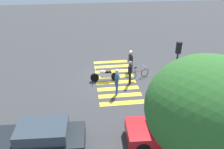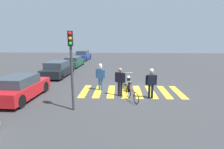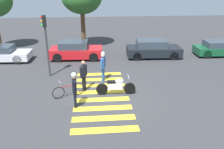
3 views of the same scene
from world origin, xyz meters
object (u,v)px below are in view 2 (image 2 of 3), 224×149
leaning_bicycle (132,94)px  police_motorcycle (129,82)px  traffic_light_pole (71,58)px  car_blue_hatchback (83,56)px  officer_on_foot (151,81)px  car_green_compact (74,62)px  car_red_convertible (20,88)px  officer_by_motorcycle (120,80)px  pedestrian_bystander (101,75)px  car_black_suv (58,69)px

leaning_bicycle → police_motorcycle: bearing=1.6°
traffic_light_pole → car_blue_hatchback: bearing=9.9°
officer_on_foot → car_green_compact: bearing=33.2°
car_red_convertible → officer_by_motorcycle: bearing=-82.5°
pedestrian_bystander → car_blue_hatchback: (16.26, 4.46, -0.38)m
police_motorcycle → car_red_convertible: 7.01m
car_red_convertible → traffic_light_pole: bearing=-113.4°
car_black_suv → car_green_compact: (5.67, -0.06, -0.08)m
car_green_compact → traffic_light_pole: traffic_light_pole is taller
officer_by_motorcycle → car_black_suv: (5.45, 5.76, -0.35)m
police_motorcycle → traffic_light_pole: size_ratio=0.55×
car_red_convertible → traffic_light_pole: traffic_light_pole is taller
car_blue_hatchback → officer_on_foot: bearing=-156.8°
car_blue_hatchback → pedestrian_bystander: bearing=-164.7°
car_black_suv → car_green_compact: car_black_suv is taller
officer_on_foot → car_blue_hatchback: size_ratio=0.42×
police_motorcycle → car_black_suv: (3.71, 6.38, 0.23)m
police_motorcycle → pedestrian_bystander: (-0.58, 1.96, 0.64)m
pedestrian_bystander → car_red_convertible: (-1.93, 4.58, -0.41)m
traffic_light_pole → car_black_suv: bearing=23.7°
leaning_bicycle → car_blue_hatchback: (18.22, 6.49, 0.35)m
leaning_bicycle → traffic_light_pole: size_ratio=0.43×
traffic_light_pole → car_green_compact: bearing=13.9°
pedestrian_bystander → car_red_convertible: 4.99m
officer_by_motorcycle → pedestrian_bystander: size_ratio=0.95×
police_motorcycle → car_green_compact: car_green_compact is taller
police_motorcycle → pedestrian_bystander: pedestrian_bystander is taller
car_black_suv → car_blue_hatchback: (11.97, 0.03, 0.04)m
leaning_bicycle → officer_on_foot: size_ratio=0.91×
officer_by_motorcycle → traffic_light_pole: bearing=134.4°
car_green_compact → traffic_light_pole: bearing=-166.1°
car_black_suv → car_blue_hatchback: car_blue_hatchback is taller
leaning_bicycle → officer_by_motorcycle: (0.80, 0.69, 0.66)m
leaning_bicycle → car_blue_hatchback: size_ratio=0.38×
leaning_bicycle → pedestrian_bystander: bearing=46.0°
police_motorcycle → traffic_light_pole: traffic_light_pole is taller
officer_on_foot → traffic_light_pole: size_ratio=0.47×
police_motorcycle → traffic_light_pole: bearing=143.6°
car_red_convertible → car_blue_hatchback: size_ratio=0.95×
pedestrian_bystander → car_blue_hatchback: size_ratio=0.43×
leaning_bicycle → car_red_convertible: 6.62m
police_motorcycle → officer_by_motorcycle: size_ratio=1.21×
police_motorcycle → car_black_suv: size_ratio=0.49×
officer_on_foot → police_motorcycle: bearing=29.8°
traffic_light_pole → pedestrian_bystander: bearing=-16.5°
car_black_suv → traffic_light_pole: bearing=-156.3°
police_motorcycle → officer_by_motorcycle: officer_by_motorcycle is taller
car_black_suv → officer_by_motorcycle: bearing=-133.4°
police_motorcycle → car_green_compact: size_ratio=0.51×
officer_by_motorcycle → car_red_convertible: officer_by_motorcycle is taller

